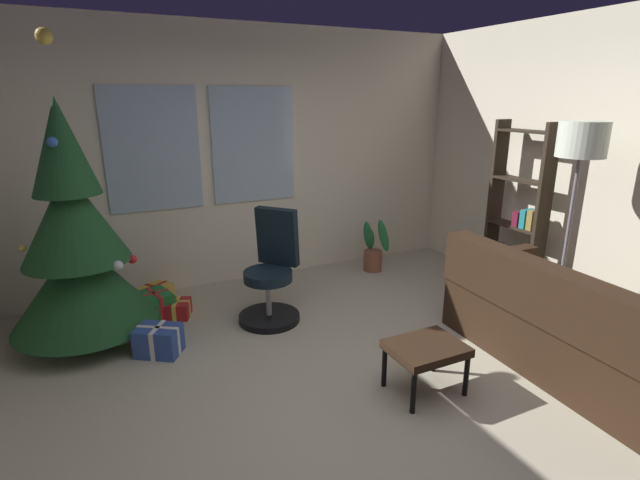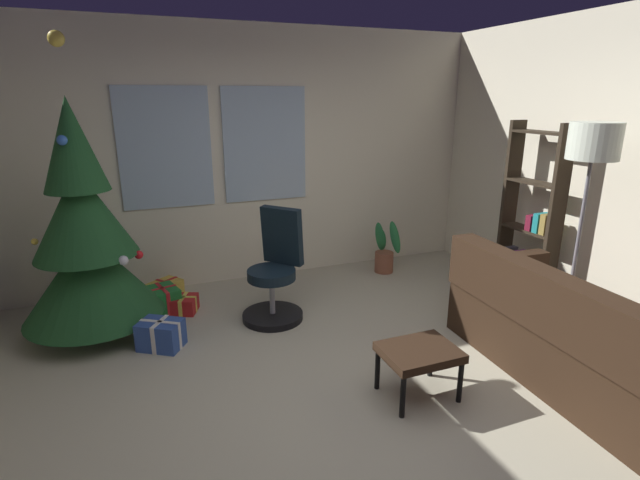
% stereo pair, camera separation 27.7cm
% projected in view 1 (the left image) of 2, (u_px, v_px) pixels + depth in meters
% --- Properties ---
extents(ground_plane, '(5.14, 5.30, 0.10)m').
position_uv_depth(ground_plane, '(369.00, 413.00, 3.20)').
color(ground_plane, '#B8B195').
extents(wall_back_with_windows, '(5.14, 0.12, 2.71)m').
position_uv_depth(wall_back_with_windows, '(239.00, 157.00, 5.11)').
color(wall_back_with_windows, '#EFE6C8').
rests_on(wall_back_with_windows, ground_plane).
extents(couch, '(1.75, 2.14, 0.86)m').
position_uv_depth(couch, '(608.00, 336.00, 3.51)').
color(couch, black).
rests_on(couch, ground_plane).
extents(footstool, '(0.50, 0.40, 0.36)m').
position_uv_depth(footstool, '(426.00, 351.00, 3.28)').
color(footstool, black).
rests_on(footstool, ground_plane).
extents(holiday_tree, '(1.14, 1.14, 2.46)m').
position_uv_depth(holiday_tree, '(77.00, 248.00, 3.84)').
color(holiday_tree, '#4C331E').
rests_on(holiday_tree, ground_plane).
extents(gift_box_red, '(0.31, 0.31, 0.16)m').
position_uv_depth(gift_box_red, '(177.00, 309.00, 4.48)').
color(gift_box_red, red).
rests_on(gift_box_red, ground_plane).
extents(gift_box_green, '(0.33, 0.38, 0.25)m').
position_uv_depth(gift_box_green, '(155.00, 305.00, 4.46)').
color(gift_box_green, '#1E722D').
rests_on(gift_box_green, ground_plane).
extents(gift_box_gold, '(0.40, 0.37, 0.18)m').
position_uv_depth(gift_box_gold, '(155.00, 295.00, 4.78)').
color(gift_box_gold, gold).
rests_on(gift_box_gold, ground_plane).
extents(gift_box_blue, '(0.41, 0.39, 0.24)m').
position_uv_depth(gift_box_blue, '(159.00, 341.00, 3.82)').
color(gift_box_blue, '#2D4C99').
rests_on(gift_box_blue, ground_plane).
extents(office_chair, '(0.60, 0.59, 1.03)m').
position_uv_depth(office_chair, '(271.00, 279.00, 4.36)').
color(office_chair, black).
rests_on(office_chair, ground_plane).
extents(bookshelf, '(0.18, 0.64, 1.77)m').
position_uv_depth(bookshelf, '(517.00, 221.00, 4.84)').
color(bookshelf, '#2C2318').
rests_on(bookshelf, ground_plane).
extents(floor_lamp, '(0.38, 0.38, 1.80)m').
position_uv_depth(floor_lamp, '(580.00, 154.00, 3.79)').
color(floor_lamp, slate).
rests_on(floor_lamp, ground_plane).
extents(potted_plant, '(0.29, 0.36, 0.63)m').
position_uv_depth(potted_plant, '(374.00, 249.00, 5.65)').
color(potted_plant, '#93563C').
rests_on(potted_plant, ground_plane).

